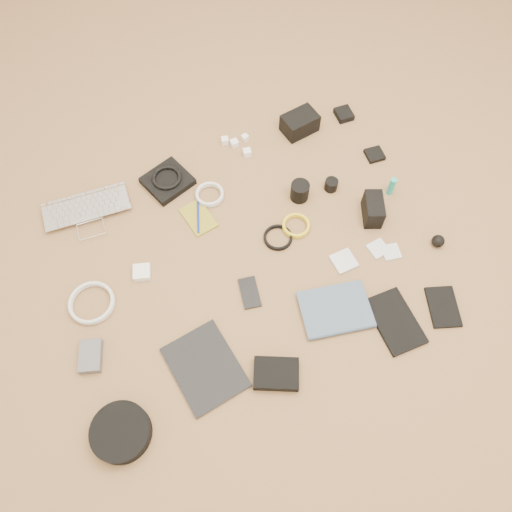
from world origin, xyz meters
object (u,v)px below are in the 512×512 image
object	(u,v)px
laptop	(89,218)
paperback	(343,334)
headphone_case	(121,432)
tablet	(205,367)
dslr_camera	(300,123)
phone	(250,293)

from	to	relation	value
laptop	paperback	xyz separation A→B (m)	(0.70, -0.78, -0.00)
headphone_case	paperback	bearing A→B (deg)	2.99
laptop	tablet	world-z (taller)	laptop
paperback	tablet	bearing A→B (deg)	91.75
laptop	dslr_camera	xyz separation A→B (m)	(0.93, 0.12, 0.03)
dslr_camera	paperback	xyz separation A→B (m)	(-0.23, -0.90, -0.03)
dslr_camera	tablet	bearing A→B (deg)	-141.04
paperback	headphone_case	bearing A→B (deg)	102.39
laptop	headphone_case	xyz separation A→B (m)	(-0.08, -0.82, 0.01)
laptop	headphone_case	bearing A→B (deg)	-93.46
laptop	phone	distance (m)	0.69
dslr_camera	phone	size ratio (longest dim) A/B	1.20
laptop	phone	size ratio (longest dim) A/B	2.78
tablet	headphone_case	distance (m)	0.32
laptop	tablet	xyz separation A→B (m)	(0.23, -0.71, -0.01)
tablet	phone	xyz separation A→B (m)	(0.23, 0.20, -0.00)
dslr_camera	laptop	bearing A→B (deg)	176.59
phone	paperback	xyz separation A→B (m)	(0.24, -0.26, 0.01)
phone	headphone_case	bearing A→B (deg)	-142.42
laptop	headphone_case	distance (m)	0.82
phone	paperback	size ratio (longest dim) A/B	0.50
laptop	paperback	size ratio (longest dim) A/B	1.38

